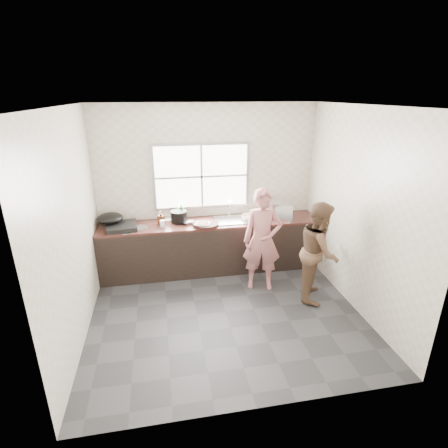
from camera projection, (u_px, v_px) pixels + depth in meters
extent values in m
cube|color=#2B2B2E|center=(226.00, 312.00, 4.82)|extent=(3.60, 3.20, 0.01)
cube|color=silver|center=(226.00, 105.00, 3.86)|extent=(3.60, 3.20, 0.01)
cube|color=beige|center=(208.00, 188.00, 5.81)|extent=(3.60, 0.01, 2.70)
cube|color=silver|center=(72.00, 230.00, 4.03)|extent=(0.01, 3.20, 2.70)
cube|color=beige|center=(359.00, 212.00, 4.65)|extent=(0.01, 3.20, 2.70)
cube|color=beige|center=(262.00, 286.00, 2.86)|extent=(3.60, 0.01, 2.70)
cube|color=black|center=(211.00, 247.00, 5.86)|extent=(3.60, 0.62, 0.82)
cube|color=#3B1D18|center=(211.00, 223.00, 5.70)|extent=(3.60, 0.64, 0.04)
cube|color=silver|center=(232.00, 220.00, 5.76)|extent=(0.55, 0.45, 0.02)
cylinder|color=silver|center=(229.00, 208.00, 5.89)|extent=(0.02, 0.02, 0.30)
cube|color=#9EA0A5|center=(201.00, 176.00, 5.71)|extent=(1.60, 0.05, 1.10)
cube|color=white|center=(202.00, 177.00, 5.69)|extent=(1.50, 0.01, 1.00)
imported|color=#B86E70|center=(262.00, 243.00, 5.20)|extent=(0.60, 0.46, 1.46)
imported|color=brown|center=(319.00, 251.00, 4.96)|extent=(0.79, 0.87, 1.45)
cylinder|color=black|center=(206.00, 224.00, 5.53)|extent=(0.54, 0.54, 0.04)
cube|color=silver|center=(188.00, 222.00, 5.58)|extent=(0.22, 0.17, 0.01)
imported|color=white|center=(203.00, 225.00, 5.48)|extent=(0.29, 0.29, 0.06)
imported|color=white|center=(249.00, 218.00, 5.78)|extent=(0.26, 0.26, 0.06)
imported|color=silver|center=(257.00, 221.00, 5.62)|extent=(0.24, 0.24, 0.07)
cylinder|color=black|center=(179.00, 217.00, 5.65)|extent=(0.34, 0.34, 0.19)
cylinder|color=silver|center=(167.00, 219.00, 5.79)|extent=(0.22, 0.22, 0.02)
imported|color=#398F2F|center=(181.00, 210.00, 5.78)|extent=(0.14, 0.14, 0.29)
imported|color=#422110|center=(161.00, 218.00, 5.58)|extent=(0.11, 0.11, 0.19)
imported|color=#503314|center=(178.00, 216.00, 5.73)|extent=(0.13, 0.13, 0.15)
cylinder|color=white|center=(162.00, 224.00, 5.46)|extent=(0.08, 0.08, 0.11)
cube|color=black|center=(122.00, 226.00, 5.40)|extent=(0.49, 0.49, 0.07)
ellipsoid|color=black|center=(110.00, 218.00, 5.46)|extent=(0.48, 0.48, 0.15)
cube|color=silver|center=(281.00, 211.00, 5.78)|extent=(0.44, 0.37, 0.28)
cylinder|color=#A4A7AB|center=(127.00, 232.00, 5.28)|extent=(0.24, 0.24, 0.01)
cylinder|color=#AEB1B5|center=(140.00, 228.00, 5.42)|extent=(0.31, 0.31, 0.01)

